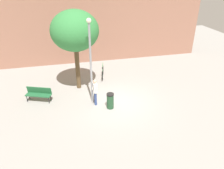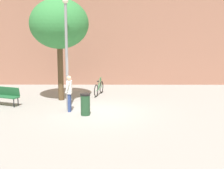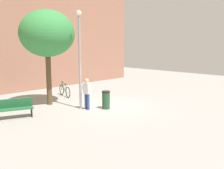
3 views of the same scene
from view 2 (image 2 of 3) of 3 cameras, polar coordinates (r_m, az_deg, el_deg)
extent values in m
plane|color=gray|center=(14.90, -2.50, -4.84)|extent=(36.00, 36.00, 0.00)
cube|color=#9E6B56|center=(22.57, -1.56, 10.61)|extent=(19.31, 2.00, 8.11)
cylinder|color=gray|center=(15.03, -8.06, 4.72)|extent=(0.13, 0.13, 4.91)
sphere|color=#F2EACC|center=(15.02, -8.30, 14.56)|extent=(0.28, 0.28, 0.28)
cylinder|color=#334784|center=(14.87, -7.61, -3.27)|extent=(0.14, 0.14, 0.85)
cylinder|color=#334784|center=(15.06, -7.51, -3.09)|extent=(0.14, 0.14, 0.85)
cube|color=white|center=(14.82, -7.63, -0.45)|extent=(0.22, 0.40, 0.60)
sphere|color=tan|center=(14.75, -7.66, 1.12)|extent=(0.22, 0.22, 0.22)
cylinder|color=white|center=(14.58, -7.95, -0.51)|extent=(0.23, 0.09, 0.55)
cylinder|color=white|center=(15.06, -7.70, -0.16)|extent=(0.23, 0.09, 0.55)
cube|color=#236038|center=(16.86, -18.68, -2.05)|extent=(1.65, 0.99, 0.06)
cube|color=#236038|center=(16.95, -18.31, -1.10)|extent=(1.54, 0.70, 0.44)
cylinder|color=black|center=(16.33, -17.06, -3.20)|extent=(0.05, 0.05, 0.42)
cylinder|color=black|center=(16.58, -16.37, -2.97)|extent=(0.05, 0.05, 0.42)
cylinder|color=brown|center=(17.24, -9.14, 2.11)|extent=(0.30, 0.30, 2.97)
ellipsoid|color=#348240|center=(17.09, -9.38, 10.65)|extent=(3.06, 3.06, 2.61)
torus|color=black|center=(19.01, -1.90, -0.49)|extent=(0.21, 0.70, 0.71)
torus|color=black|center=(17.97, -2.83, -1.11)|extent=(0.21, 0.70, 0.71)
cylinder|color=#338447|center=(18.61, -2.20, 0.17)|extent=(0.15, 0.49, 0.64)
cylinder|color=#338447|center=(18.53, -2.25, 0.86)|extent=(0.17, 0.57, 0.18)
cylinder|color=#338447|center=(18.36, -2.44, -0.21)|extent=(0.07, 0.14, 0.48)
cylinder|color=#338447|center=(18.21, -2.61, -1.04)|extent=(0.15, 0.49, 0.04)
cylinder|color=#338447|center=(18.90, -1.95, 0.32)|extent=(0.07, 0.17, 0.63)
cube|color=black|center=(18.26, -2.49, 0.58)|extent=(0.12, 0.21, 0.04)
cylinder|color=#338447|center=(18.78, -2.01, 1.22)|extent=(0.13, 0.44, 0.03)
cylinder|color=#234C2D|center=(14.26, -4.76, -3.70)|extent=(0.42, 0.42, 0.90)
cylinder|color=black|center=(14.15, -4.79, -1.77)|extent=(0.44, 0.44, 0.08)
camera|label=1|loc=(5.95, -58.71, 43.10)|focal=35.26mm
camera|label=3|loc=(11.51, -68.99, 2.26)|focal=41.40mm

